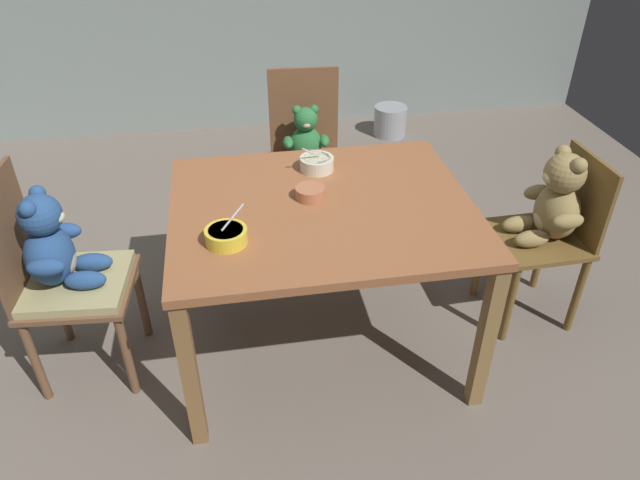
{
  "coord_description": "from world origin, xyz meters",
  "views": [
    {
      "loc": [
        -0.34,
        -1.95,
        1.92
      ],
      "look_at": [
        0.0,
        0.05,
        0.52
      ],
      "focal_mm": 32.93,
      "sensor_mm": 36.0,
      "label": 1
    }
  ],
  "objects_px": {
    "porridge_bowl_cream_far_center": "(317,163)",
    "teddy_chair_near_left": "(58,262)",
    "porridge_bowl_terracotta_center": "(310,193)",
    "teddy_chair_near_right": "(553,212)",
    "porridge_bowl_yellow_near_left": "(226,236)",
    "teddy_chair_far_center": "(306,147)",
    "dining_table": "(322,222)",
    "metal_pail": "(390,121)"
  },
  "relations": [
    {
      "from": "teddy_chair_near_left",
      "to": "porridge_bowl_cream_far_center",
      "type": "xyz_separation_m",
      "value": [
        1.07,
        0.27,
        0.2
      ]
    },
    {
      "from": "porridge_bowl_cream_far_center",
      "to": "metal_pail",
      "type": "height_order",
      "value": "porridge_bowl_cream_far_center"
    },
    {
      "from": "metal_pail",
      "to": "porridge_bowl_terracotta_center",
      "type": "bearing_deg",
      "value": -114.38
    },
    {
      "from": "dining_table",
      "to": "porridge_bowl_cream_far_center",
      "type": "relative_size",
      "value": 8.08
    },
    {
      "from": "porridge_bowl_terracotta_center",
      "to": "metal_pail",
      "type": "distance_m",
      "value": 2.38
    },
    {
      "from": "porridge_bowl_yellow_near_left",
      "to": "porridge_bowl_terracotta_center",
      "type": "distance_m",
      "value": 0.43
    },
    {
      "from": "teddy_chair_near_right",
      "to": "porridge_bowl_yellow_near_left",
      "type": "height_order",
      "value": "porridge_bowl_yellow_near_left"
    },
    {
      "from": "dining_table",
      "to": "metal_pail",
      "type": "relative_size",
      "value": 4.78
    },
    {
      "from": "porridge_bowl_terracotta_center",
      "to": "dining_table",
      "type": "bearing_deg",
      "value": -57.2
    },
    {
      "from": "porridge_bowl_cream_far_center",
      "to": "porridge_bowl_terracotta_center",
      "type": "bearing_deg",
      "value": -105.68
    },
    {
      "from": "dining_table",
      "to": "porridge_bowl_cream_far_center",
      "type": "bearing_deg",
      "value": 84.67
    },
    {
      "from": "teddy_chair_far_center",
      "to": "metal_pail",
      "type": "relative_size",
      "value": 3.69
    },
    {
      "from": "metal_pail",
      "to": "porridge_bowl_yellow_near_left",
      "type": "bearing_deg",
      "value": -118.74
    },
    {
      "from": "metal_pail",
      "to": "porridge_bowl_cream_far_center",
      "type": "bearing_deg",
      "value": -115.4
    },
    {
      "from": "dining_table",
      "to": "teddy_chair_near_right",
      "type": "distance_m",
      "value": 1.04
    },
    {
      "from": "porridge_bowl_cream_far_center",
      "to": "teddy_chair_near_left",
      "type": "bearing_deg",
      "value": -165.59
    },
    {
      "from": "teddy_chair_near_right",
      "to": "porridge_bowl_yellow_near_left",
      "type": "bearing_deg",
      "value": 8.05
    },
    {
      "from": "teddy_chair_near_right",
      "to": "porridge_bowl_yellow_near_left",
      "type": "relative_size",
      "value": 5.63
    },
    {
      "from": "dining_table",
      "to": "porridge_bowl_terracotta_center",
      "type": "bearing_deg",
      "value": 122.8
    },
    {
      "from": "teddy_chair_near_left",
      "to": "metal_pail",
      "type": "distance_m",
      "value": 2.92
    },
    {
      "from": "teddy_chair_near_right",
      "to": "porridge_bowl_cream_far_center",
      "type": "xyz_separation_m",
      "value": [
        -1.01,
        0.26,
        0.19
      ]
    },
    {
      "from": "teddy_chair_near_left",
      "to": "porridge_bowl_yellow_near_left",
      "type": "xyz_separation_m",
      "value": [
        0.66,
        -0.22,
        0.2
      ]
    },
    {
      "from": "teddy_chair_far_center",
      "to": "porridge_bowl_terracotta_center",
      "type": "relative_size",
      "value": 7.71
    },
    {
      "from": "teddy_chair_near_left",
      "to": "teddy_chair_near_right",
      "type": "bearing_deg",
      "value": 5.23
    },
    {
      "from": "porridge_bowl_cream_far_center",
      "to": "metal_pail",
      "type": "relative_size",
      "value": 0.59
    },
    {
      "from": "teddy_chair_near_left",
      "to": "porridge_bowl_terracotta_center",
      "type": "relative_size",
      "value": 7.81
    },
    {
      "from": "teddy_chair_near_left",
      "to": "dining_table",
      "type": "bearing_deg",
      "value": 3.69
    },
    {
      "from": "porridge_bowl_yellow_near_left",
      "to": "dining_table",
      "type": "bearing_deg",
      "value": 27.93
    },
    {
      "from": "teddy_chair_near_right",
      "to": "teddy_chair_far_center",
      "type": "xyz_separation_m",
      "value": [
        -0.96,
        0.91,
        -0.04
      ]
    },
    {
      "from": "teddy_chair_near_left",
      "to": "porridge_bowl_terracotta_center",
      "type": "distance_m",
      "value": 1.02
    },
    {
      "from": "dining_table",
      "to": "teddy_chair_near_right",
      "type": "bearing_deg",
      "value": 1.98
    },
    {
      "from": "metal_pail",
      "to": "dining_table",
      "type": "bearing_deg",
      "value": -112.92
    },
    {
      "from": "porridge_bowl_cream_far_center",
      "to": "porridge_bowl_yellow_near_left",
      "type": "distance_m",
      "value": 0.64
    },
    {
      "from": "teddy_chair_near_left",
      "to": "teddy_chair_far_center",
      "type": "xyz_separation_m",
      "value": [
        1.11,
        0.93,
        -0.04
      ]
    },
    {
      "from": "teddy_chair_far_center",
      "to": "porridge_bowl_terracotta_center",
      "type": "bearing_deg",
      "value": -4.07
    },
    {
      "from": "teddy_chair_far_center",
      "to": "teddy_chair_near_left",
      "type": "bearing_deg",
      "value": -46.85
    },
    {
      "from": "porridge_bowl_cream_far_center",
      "to": "porridge_bowl_terracotta_center",
      "type": "height_order",
      "value": "porridge_bowl_cream_far_center"
    },
    {
      "from": "teddy_chair_near_right",
      "to": "porridge_bowl_terracotta_center",
      "type": "xyz_separation_m",
      "value": [
        -1.08,
        0.02,
        0.19
      ]
    },
    {
      "from": "teddy_chair_near_right",
      "to": "porridge_bowl_terracotta_center",
      "type": "distance_m",
      "value": 1.09
    },
    {
      "from": "dining_table",
      "to": "teddy_chair_far_center",
      "type": "distance_m",
      "value": 0.96
    },
    {
      "from": "teddy_chair_near_right",
      "to": "porridge_bowl_cream_far_center",
      "type": "height_order",
      "value": "porridge_bowl_cream_far_center"
    },
    {
      "from": "dining_table",
      "to": "porridge_bowl_terracotta_center",
      "type": "relative_size",
      "value": 9.99
    }
  ]
}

